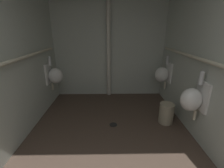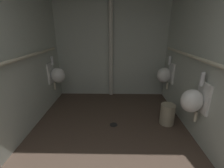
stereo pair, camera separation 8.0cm
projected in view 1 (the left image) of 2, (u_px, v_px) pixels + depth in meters
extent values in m
cube|color=#47382D|center=(110.00, 142.00, 2.46)|extent=(2.81, 3.82, 0.08)
cube|color=#B5BDB2|center=(2.00, 57.00, 1.99)|extent=(0.06, 3.82, 2.62)
cube|color=#B5BDB2|center=(214.00, 56.00, 2.04)|extent=(0.06, 3.82, 2.62)
cube|color=#B5BDB2|center=(109.00, 44.00, 3.79)|extent=(2.81, 0.06, 2.62)
ellipsoid|color=white|center=(56.00, 76.00, 3.41)|extent=(0.30, 0.26, 0.34)
cube|color=white|center=(48.00, 74.00, 3.39)|extent=(0.03, 0.30, 0.44)
cylinder|color=silver|center=(50.00, 62.00, 3.30)|extent=(0.06, 0.06, 0.16)
sphere|color=silver|center=(49.00, 58.00, 3.27)|extent=(0.06, 0.06, 0.06)
cylinder|color=beige|center=(53.00, 87.00, 3.49)|extent=(0.04, 0.04, 0.16)
ellipsoid|color=white|center=(191.00, 100.00, 2.24)|extent=(0.30, 0.26, 0.34)
cube|color=white|center=(202.00, 96.00, 2.23)|extent=(0.03, 0.30, 0.44)
cylinder|color=silver|center=(201.00, 79.00, 2.14)|extent=(0.06, 0.06, 0.16)
sphere|color=silver|center=(202.00, 73.00, 2.12)|extent=(0.06, 0.06, 0.06)
cylinder|color=beige|center=(195.00, 115.00, 2.33)|extent=(0.04, 0.04, 0.16)
ellipsoid|color=white|center=(162.00, 75.00, 3.49)|extent=(0.30, 0.26, 0.34)
cube|color=white|center=(169.00, 72.00, 3.48)|extent=(0.03, 0.30, 0.44)
cylinder|color=silver|center=(167.00, 61.00, 3.39)|extent=(0.06, 0.06, 0.16)
sphere|color=silver|center=(168.00, 57.00, 3.36)|extent=(0.06, 0.06, 0.06)
cylinder|color=beige|center=(165.00, 85.00, 3.58)|extent=(0.04, 0.04, 0.16)
cylinder|color=beige|center=(10.00, 62.00, 2.02)|extent=(0.05, 2.94, 0.05)
sphere|color=beige|center=(51.00, 49.00, 3.41)|extent=(0.06, 0.06, 0.06)
cylinder|color=beige|center=(207.00, 61.00, 2.05)|extent=(0.05, 3.06, 0.05)
sphere|color=beige|center=(166.00, 48.00, 3.50)|extent=(0.06, 0.06, 0.06)
cylinder|color=beige|center=(109.00, 44.00, 3.68)|extent=(0.10, 0.10, 2.57)
cylinder|color=black|center=(113.00, 125.00, 2.83)|extent=(0.14, 0.14, 0.01)
cylinder|color=#9E937A|center=(166.00, 113.00, 2.85)|extent=(0.26, 0.26, 0.38)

